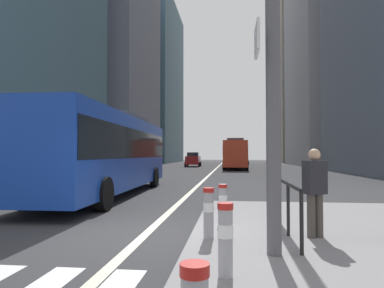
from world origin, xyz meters
TOP-DOWN VIEW (x-y plane):
  - ground_plane at (0.00, 20.00)m, footprint 160.00×160.00m
  - lane_centre_line at (0.00, 30.00)m, footprint 0.20×80.00m
  - office_tower_left_mid at (-16.00, 39.02)m, footprint 12.63×17.13m
  - office_tower_left_far at (-16.00, 64.07)m, footprint 12.41×23.55m
  - office_tower_right_far at (17.00, 70.60)m, footprint 10.58×19.43m
  - city_bus_blue_oncoming at (-3.22, 6.19)m, footprint 2.92×11.71m
  - sedan_white_oncoming at (-7.26, 6.41)m, footprint 2.05×4.31m
  - city_bus_red_receding at (2.25, 32.69)m, footprint 2.83×10.61m
  - car_oncoming_mid at (-3.43, 39.73)m, footprint 2.12×4.30m
  - car_receding_near at (3.59, 51.66)m, footprint 2.14×4.10m
  - car_receding_far at (3.20, 45.56)m, footprint 2.10×4.17m
  - traffic_signal_gantry at (0.32, -1.93)m, footprint 6.22×0.65m
  - street_lamp_post at (2.74, 1.06)m, footprint 5.50×0.32m
  - bollard_left at (1.68, -2.94)m, footprint 0.20×0.20m
  - bollard_right at (1.35, -1.04)m, footprint 0.20×0.20m
  - bollard_back at (1.57, 0.50)m, footprint 0.20×0.20m
  - pedestrian_railing at (2.80, -0.06)m, footprint 0.06×3.71m
  - pedestrian_waiting at (3.26, -0.73)m, footprint 0.44×0.37m

SIDE VIEW (x-z plane):
  - ground_plane at x=0.00m, z-range 0.00..0.00m
  - lane_centre_line at x=0.00m, z-range 0.00..0.01m
  - bollard_back at x=1.57m, z-range 0.20..1.04m
  - bollard_right at x=1.35m, z-range 0.20..1.10m
  - bollard_left at x=1.68m, z-range 0.20..1.10m
  - pedestrian_railing at x=2.80m, z-range 0.37..1.35m
  - car_receding_near at x=3.59m, z-range 0.02..1.96m
  - car_receding_far at x=3.20m, z-range 0.02..1.96m
  - car_oncoming_mid at x=-3.43m, z-range 0.02..1.96m
  - sedan_white_oncoming at x=-7.26m, z-range 0.02..1.96m
  - pedestrian_waiting at x=3.26m, z-range 0.23..1.83m
  - city_bus_red_receding at x=2.25m, z-range 0.13..3.53m
  - city_bus_blue_oncoming at x=-3.22m, z-range 0.14..3.54m
  - traffic_signal_gantry at x=0.32m, z-range 1.12..7.12m
  - street_lamp_post at x=2.74m, z-range 1.28..9.28m
  - office_tower_left_far at x=-16.00m, z-range 0.00..33.32m
  - office_tower_left_mid at x=-16.00m, z-range 0.00..41.37m
  - office_tower_right_far at x=17.00m, z-range 0.00..46.42m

